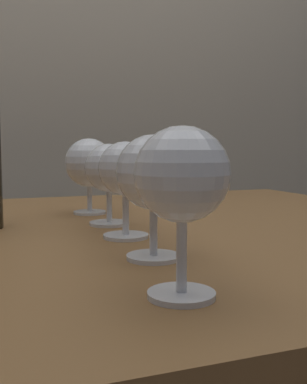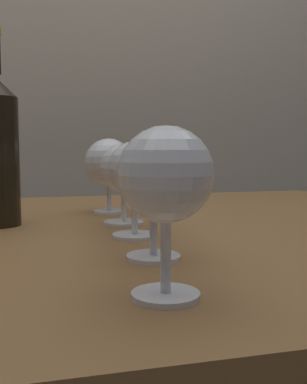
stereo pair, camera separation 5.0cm
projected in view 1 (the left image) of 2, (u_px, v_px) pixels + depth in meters
name	position (u px, v px, depth m)	size (l,w,h in m)	color
back_wall	(45.00, 16.00, 1.62)	(5.00, 0.08, 2.60)	#B2A893
dining_table	(131.00, 281.00, 0.74)	(1.14, 0.93, 0.71)	brown
wine_glass_merlot	(182.00, 179.00, 0.37)	(0.08, 0.08, 0.14)	white
wine_glass_cabernet	(154.00, 175.00, 0.50)	(0.08, 0.08, 0.14)	white
wine_glass_white	(125.00, 171.00, 0.62)	(0.07, 0.07, 0.13)	white
wine_glass_chardonnay	(109.00, 169.00, 0.72)	(0.08, 0.08, 0.13)	white
wine_glass_amber	(89.00, 164.00, 0.85)	(0.09, 0.09, 0.14)	white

